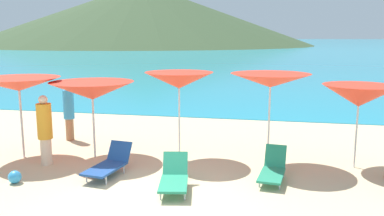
# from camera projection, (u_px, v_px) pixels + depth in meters

# --- Properties ---
(ground_plane) EXTENTS (50.00, 100.00, 0.30)m
(ground_plane) POSITION_uv_depth(u_px,v_px,m) (219.00, 116.00, 17.77)
(ground_plane) COLOR beige
(ocean_water) EXTENTS (650.00, 440.00, 0.02)m
(ocean_water) POSITION_uv_depth(u_px,v_px,m) (273.00, 42.00, 228.46)
(ocean_water) COLOR teal
(ocean_water) RESTS_ON ground_plane
(headland_hill) EXTENTS (120.97, 120.97, 21.75)m
(headland_hill) POSITION_uv_depth(u_px,v_px,m) (143.00, 15.00, 146.86)
(headland_hill) COLOR #384C2D
(headland_hill) RESTS_ON ground_plane
(umbrella_0) EXTENTS (2.38, 2.38, 2.21)m
(umbrella_0) POSITION_uv_depth(u_px,v_px,m) (19.00, 84.00, 10.86)
(umbrella_0) COLOR silver
(umbrella_0) RESTS_ON ground_plane
(umbrella_1) EXTENTS (2.43, 2.43, 2.09)m
(umbrella_1) POSITION_uv_depth(u_px,v_px,m) (92.00, 91.00, 10.92)
(umbrella_1) COLOR silver
(umbrella_1) RESTS_ON ground_plane
(umbrella_2) EXTENTS (1.93, 1.93, 2.36)m
(umbrella_2) POSITION_uv_depth(u_px,v_px,m) (179.00, 80.00, 10.71)
(umbrella_2) COLOR silver
(umbrella_2) RESTS_ON ground_plane
(umbrella_3) EXTENTS (2.13, 2.13, 2.38)m
(umbrella_3) POSITION_uv_depth(u_px,v_px,m) (270.00, 81.00, 10.21)
(umbrella_3) COLOR silver
(umbrella_3) RESTS_ON ground_plane
(umbrella_4) EXTENTS (1.84, 1.84, 2.12)m
(umbrella_4) POSITION_uv_depth(u_px,v_px,m) (359.00, 96.00, 10.02)
(umbrella_4) COLOR silver
(umbrella_4) RESTS_ON ground_plane
(lounge_chair_0) EXTENTS (0.66, 1.42, 0.71)m
(lounge_chair_0) POSITION_uv_depth(u_px,v_px,m) (273.00, 169.00, 9.39)
(lounge_chair_0) COLOR #268C66
(lounge_chair_0) RESTS_ON ground_plane
(lounge_chair_1) EXTENTS (0.79, 1.52, 0.70)m
(lounge_chair_1) POSITION_uv_depth(u_px,v_px,m) (109.00, 163.00, 9.69)
(lounge_chair_1) COLOR #1E478C
(lounge_chair_1) RESTS_ON ground_plane
(lounge_chair_3) EXTENTS (0.80, 1.42, 0.71)m
(lounge_chair_3) POSITION_uv_depth(u_px,v_px,m) (174.00, 177.00, 8.75)
(lounge_chair_3) COLOR #268C66
(lounge_chair_3) RESTS_ON ground_plane
(beachgoer_0) EXTENTS (0.34, 0.34, 1.84)m
(beachgoer_0) POSITION_uv_depth(u_px,v_px,m) (69.00, 110.00, 12.87)
(beachgoer_0) COLOR #A3704C
(beachgoer_0) RESTS_ON ground_plane
(beachgoer_1) EXTENTS (0.37, 0.37, 1.82)m
(beachgoer_1) POSITION_uv_depth(u_px,v_px,m) (45.00, 129.00, 10.40)
(beachgoer_1) COLOR beige
(beachgoer_1) RESTS_ON ground_plane
(beach_ball) EXTENTS (0.29, 0.29, 0.29)m
(beach_ball) POSITION_uv_depth(u_px,v_px,m) (15.00, 177.00, 9.20)
(beach_ball) COLOR #3399D8
(beach_ball) RESTS_ON ground_plane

